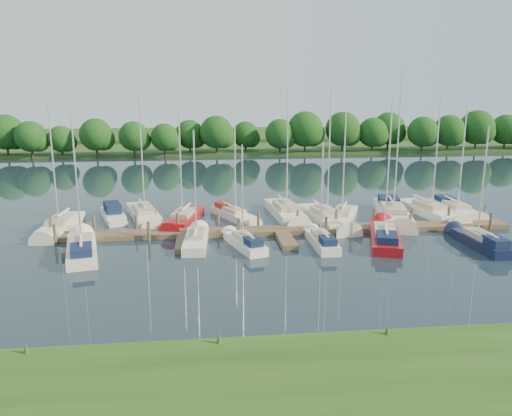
{
  "coord_description": "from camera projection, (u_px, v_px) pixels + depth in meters",
  "views": [
    {
      "loc": [
        -6.44,
        -32.18,
        11.55
      ],
      "look_at": [
        -2.07,
        8.0,
        2.2
      ],
      "focal_mm": 35.0,
      "sensor_mm": 36.0,
      "label": 1
    }
  ],
  "objects": [
    {
      "name": "near_bank",
      "position": [
        379.0,
        398.0,
        18.89
      ],
      "size": [
        90.0,
        10.0,
        0.5
      ],
      "primitive_type": "cube",
      "color": "#1E4714",
      "rests_on": "ground"
    },
    {
      "name": "dock",
      "position": [
        282.0,
        233.0,
        41.48
      ],
      "size": [
        40.0,
        6.0,
        0.4
      ],
      "color": "brown",
      "rests_on": "ground"
    },
    {
      "name": "sailboat_s_5",
      "position": [
        480.0,
        243.0,
        38.27
      ],
      "size": [
        1.85,
        7.37,
        9.61
      ],
      "rotation": [
        0.0,
        0.0,
        0.02
      ],
      "color": "#101836",
      "rests_on": "ground"
    },
    {
      "name": "sailboat_n_0",
      "position": [
        60.0,
        227.0,
        42.82
      ],
      "size": [
        2.45,
        8.51,
        10.87
      ],
      "rotation": [
        0.0,
        0.0,
        3.08
      ],
      "color": "white",
      "rests_on": "ground"
    },
    {
      "name": "sailboat_s_2",
      "position": [
        245.0,
        243.0,
        38.11
      ],
      "size": [
        3.0,
        6.26,
        8.19
      ],
      "rotation": [
        0.0,
        0.0,
        0.31
      ],
      "color": "white",
      "rests_on": "ground"
    },
    {
      "name": "sailboat_n_10",
      "position": [
        456.0,
        210.0,
        49.2
      ],
      "size": [
        2.19,
        8.54,
        10.79
      ],
      "rotation": [
        0.0,
        0.0,
        3.12
      ],
      "color": "white",
      "rests_on": "ground"
    },
    {
      "name": "sailboat_s_0",
      "position": [
        82.0,
        249.0,
        36.6
      ],
      "size": [
        3.58,
        8.64,
        10.95
      ],
      "rotation": [
        0.0,
        0.0,
        0.22
      ],
      "color": "white",
      "rests_on": "ground"
    },
    {
      "name": "sailboat_n_8",
      "position": [
        393.0,
        214.0,
        47.19
      ],
      "size": [
        4.88,
        11.42,
        14.25
      ],
      "rotation": [
        0.0,
        0.0,
        2.9
      ],
      "color": "white",
      "rests_on": "ground"
    },
    {
      "name": "distant_hill",
      "position": [
        226.0,
        135.0,
        131.14
      ],
      "size": [
        220.0,
        40.0,
        1.4
      ],
      "primitive_type": "cube",
      "color": "#325927",
      "rests_on": "ground"
    },
    {
      "name": "sailboat_n_7",
      "position": [
        342.0,
        218.0,
        46.01
      ],
      "size": [
        4.56,
        7.89,
        10.31
      ],
      "rotation": [
        0.0,
        0.0,
        2.72
      ],
      "color": "white",
      "rests_on": "ground"
    },
    {
      "name": "treeline",
      "position": [
        225.0,
        133.0,
        93.74
      ],
      "size": [
        145.4,
        9.92,
        8.24
      ],
      "color": "#38281C",
      "rests_on": "ground"
    },
    {
      "name": "sailboat_n_5",
      "position": [
        286.0,
        213.0,
        47.73
      ],
      "size": [
        3.0,
        9.92,
        12.56
      ],
      "rotation": [
        0.0,
        0.0,
        3.22
      ],
      "color": "white",
      "rests_on": "ground"
    },
    {
      "name": "sailboat_n_2",
      "position": [
        145.0,
        216.0,
        46.79
      ],
      "size": [
        4.25,
        9.38,
        11.79
      ],
      "rotation": [
        0.0,
        0.0,
        3.41
      ],
      "color": "white",
      "rests_on": "ground"
    },
    {
      "name": "sailboat_n_9",
      "position": [
        430.0,
        212.0,
        48.1
      ],
      "size": [
        3.39,
        9.44,
        11.96
      ],
      "rotation": [
        0.0,
        0.0,
        3.29
      ],
      "color": "white",
      "rests_on": "ground"
    },
    {
      "name": "ground",
      "position": [
        298.0,
        264.0,
        34.45
      ],
      "size": [
        260.0,
        260.0,
        0.0
      ],
      "primitive_type": "plane",
      "color": "#192532",
      "rests_on": "ground"
    },
    {
      "name": "far_shore",
      "position": [
        232.0,
        147.0,
        107.02
      ],
      "size": [
        180.0,
        30.0,
        0.6
      ],
      "primitive_type": "cube",
      "color": "#29431A",
      "rests_on": "ground"
    },
    {
      "name": "motorboat",
      "position": [
        113.0,
        215.0,
        46.63
      ],
      "size": [
        3.13,
        5.91,
        1.9
      ],
      "rotation": [
        0.0,
        0.0,
        3.45
      ],
      "color": "white",
      "rests_on": "ground"
    },
    {
      "name": "sailboat_n_6",
      "position": [
        326.0,
        219.0,
        45.5
      ],
      "size": [
        3.58,
        10.06,
        12.63
      ],
      "rotation": [
        0.0,
        0.0,
        3.29
      ],
      "color": "white",
      "rests_on": "ground"
    },
    {
      "name": "sailboat_s_1",
      "position": [
        196.0,
        241.0,
        38.98
      ],
      "size": [
        2.06,
        7.14,
        9.23
      ],
      "rotation": [
        0.0,
        0.0,
        -0.06
      ],
      "color": "white",
      "rests_on": "ground"
    },
    {
      "name": "mooring_pilings",
      "position": [
        280.0,
        225.0,
        42.48
      ],
      "size": [
        38.24,
        2.84,
        2.0
      ],
      "color": "#473D33",
      "rests_on": "ground"
    },
    {
      "name": "sailboat_s_4",
      "position": [
        385.0,
        237.0,
        39.66
      ],
      "size": [
        4.37,
        9.12,
        11.59
      ],
      "rotation": [
        0.0,
        0.0,
        -0.3
      ],
      "color": "#A50F16",
      "rests_on": "ground"
    },
    {
      "name": "sailboat_n_3",
      "position": [
        183.0,
        220.0,
        45.29
      ],
      "size": [
        3.64,
        8.61,
        10.87
      ],
      "rotation": [
        0.0,
        0.0,
        2.91
      ],
      "color": "#A50F16",
      "rests_on": "ground"
    },
    {
      "name": "sailboat_n_4",
      "position": [
        234.0,
        215.0,
        46.93
      ],
      "size": [
        4.15,
        6.83,
        9.04
      ],
      "rotation": [
        0.0,
        0.0,
        3.59
      ],
      "color": "white",
      "rests_on": "ground"
    },
    {
      "name": "sailboat_s_3",
      "position": [
        322.0,
        242.0,
        38.51
      ],
      "size": [
        1.62,
        6.35,
        8.32
      ],
      "rotation": [
        0.0,
        0.0,
        0.02
      ],
      "color": "white",
      "rests_on": "ground"
    }
  ]
}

